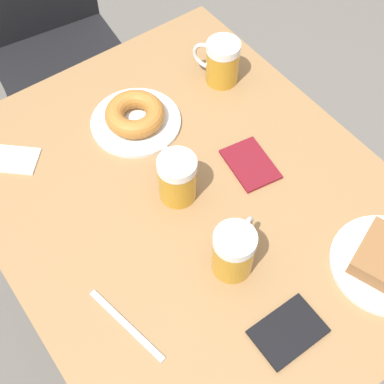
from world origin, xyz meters
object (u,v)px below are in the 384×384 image
at_px(beer_mug_center, 234,251).
at_px(fork, 126,325).
at_px(beer_mug_left, 177,177).
at_px(beer_mug_right, 221,62).
at_px(plate_with_donut, 135,117).
at_px(chair, 46,24).
at_px(napkin_folded, 12,159).
at_px(passport_far_edge, 288,331).
at_px(passport_near_edge, 250,164).

xyz_separation_m(beer_mug_center, fork, (-0.23, 0.02, -0.05)).
xyz_separation_m(beer_mug_left, beer_mug_center, (-0.01, -0.20, 0.00)).
bearing_deg(fork, beer_mug_left, 36.88).
distance_m(beer_mug_center, beer_mug_right, 0.50).
distance_m(plate_with_donut, beer_mug_right, 0.25).
height_order(chair, napkin_folded, chair).
bearing_deg(plate_with_donut, napkin_folded, 165.68).
height_order(chair, beer_mug_center, chair).
bearing_deg(passport_far_edge, plate_with_donut, 85.18).
xyz_separation_m(beer_mug_center, passport_near_edge, (0.18, 0.16, -0.05)).
xyz_separation_m(beer_mug_right, fork, (-0.52, -0.39, -0.05)).
bearing_deg(napkin_folded, plate_with_donut, -14.32).
bearing_deg(passport_near_edge, plate_with_donut, 118.69).
bearing_deg(beer_mug_right, beer_mug_center, -125.28).
bearing_deg(passport_far_edge, fork, 141.38).
xyz_separation_m(beer_mug_left, passport_far_edge, (-0.01, -0.36, -0.05)).
height_order(beer_mug_center, beer_mug_right, same).
distance_m(beer_mug_left, passport_near_edge, 0.18).
bearing_deg(beer_mug_left, plate_with_donut, 80.88).
distance_m(beer_mug_center, napkin_folded, 0.54).
bearing_deg(beer_mug_left, beer_mug_right, 37.20).
bearing_deg(chair, fork, -101.64).
xyz_separation_m(beer_mug_right, passport_far_edge, (-0.29, -0.58, -0.05)).
xyz_separation_m(beer_mug_right, passport_near_edge, (-0.11, -0.25, -0.05)).
distance_m(beer_mug_left, beer_mug_center, 0.20).
relative_size(chair, napkin_folded, 7.03).
relative_size(chair, beer_mug_center, 7.96).
bearing_deg(passport_near_edge, fork, -160.38).
relative_size(beer_mug_right, passport_near_edge, 0.83).
height_order(plate_with_donut, fork, plate_with_donut).
bearing_deg(fork, passport_near_edge, 19.62).
height_order(beer_mug_right, passport_near_edge, beer_mug_right).
distance_m(beer_mug_left, beer_mug_right, 0.35).
relative_size(chair, plate_with_donut, 4.41).
distance_m(plate_with_donut, napkin_folded, 0.29).
relative_size(plate_with_donut, beer_mug_right, 1.80).
relative_size(beer_mug_center, fork, 0.62).
xyz_separation_m(napkin_folded, passport_far_edge, (0.23, -0.65, 0.00)).
bearing_deg(beer_mug_right, fork, -142.95).
relative_size(beer_mug_left, beer_mug_center, 1.04).
relative_size(chair, beer_mug_right, 7.95).
xyz_separation_m(napkin_folded, fork, (0.00, -0.47, -0.00)).
height_order(passport_near_edge, passport_far_edge, same).
xyz_separation_m(plate_with_donut, beer_mug_left, (-0.03, -0.21, 0.03)).
distance_m(chair, fork, 1.10).
bearing_deg(beer_mug_left, napkin_folded, 130.45).
bearing_deg(napkin_folded, beer_mug_right, -7.86).
height_order(beer_mug_left, passport_near_edge, beer_mug_left).
relative_size(beer_mug_center, passport_near_edge, 0.83).
height_order(beer_mug_center, passport_far_edge, beer_mug_center).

